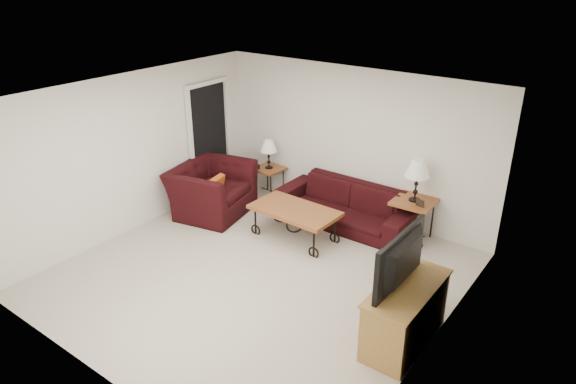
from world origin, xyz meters
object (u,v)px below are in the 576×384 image
(tv_stand, at_px, (405,314))
(lamp_left, at_px, (269,154))
(sofa, at_px, (345,205))
(side_table_right, at_px, (412,220))
(coffee_table, at_px, (295,223))
(television, at_px, (409,262))
(side_table_left, at_px, (269,181))
(armchair, at_px, (212,190))
(backpack, at_px, (397,251))
(lamp_right, at_px, (417,180))

(tv_stand, bearing_deg, lamp_left, 148.66)
(sofa, relative_size, side_table_right, 3.50)
(coffee_table, xyz_separation_m, television, (2.40, -1.23, 0.80))
(side_table_left, xyz_separation_m, armchair, (-0.33, -1.16, 0.16))
(backpack, bearing_deg, lamp_right, 75.64)
(side_table_right, bearing_deg, lamp_left, -180.00)
(backpack, bearing_deg, lamp_left, 139.83)
(sofa, height_order, side_table_right, sofa)
(armchair, bearing_deg, television, -117.36)
(armchair, bearing_deg, lamp_left, -27.84)
(side_table_right, relative_size, backpack, 1.52)
(lamp_right, bearing_deg, backpack, -79.59)
(sofa, bearing_deg, side_table_right, 9.32)
(tv_stand, bearing_deg, television, -180.00)
(lamp_left, height_order, lamp_right, lamp_right)
(backpack, bearing_deg, sofa, 128.03)
(sofa, bearing_deg, side_table_left, 174.08)
(armchair, relative_size, television, 1.18)
(lamp_left, xyz_separation_m, coffee_table, (1.35, -1.06, -0.55))
(backpack, bearing_deg, coffee_table, 163.71)
(sofa, distance_m, armchair, 2.29)
(side_table_left, bearing_deg, television, -31.48)
(armchair, xyz_separation_m, backpack, (3.32, 0.34, -0.20))
(side_table_right, bearing_deg, tv_stand, -67.75)
(side_table_left, bearing_deg, armchair, -106.02)
(sofa, xyz_separation_m, backpack, (1.25, -0.64, -0.12))
(side_table_right, relative_size, armchair, 0.51)
(lamp_right, xyz_separation_m, tv_stand, (0.94, -2.30, -0.63))
(television, bearing_deg, lamp_left, -121.48)
(side_table_right, distance_m, television, 2.58)
(lamp_left, height_order, coffee_table, lamp_left)
(lamp_right, bearing_deg, side_table_left, -180.00)
(television, bearing_deg, side_table_left, -121.48)
(coffee_table, relative_size, armchair, 1.04)
(sofa, relative_size, side_table_left, 4.33)
(armchair, height_order, television, television)
(sofa, xyz_separation_m, tv_stand, (2.04, -2.12, 0.03))
(side_table_left, bearing_deg, tv_stand, -31.34)
(lamp_right, relative_size, coffee_table, 0.49)
(lamp_right, distance_m, coffee_table, 1.97)
(lamp_left, relative_size, tv_stand, 0.44)
(side_table_left, distance_m, side_table_right, 2.83)
(side_table_right, distance_m, coffee_table, 1.83)
(sofa, xyz_separation_m, coffee_table, (-0.39, -0.88, -0.08))
(coffee_table, bearing_deg, lamp_right, 35.68)
(lamp_right, height_order, coffee_table, lamp_right)
(side_table_left, distance_m, armchair, 1.22)
(sofa, distance_m, television, 3.01)
(side_table_left, height_order, side_table_right, side_table_right)
(side_table_left, relative_size, television, 0.49)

